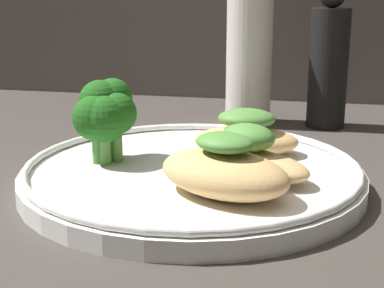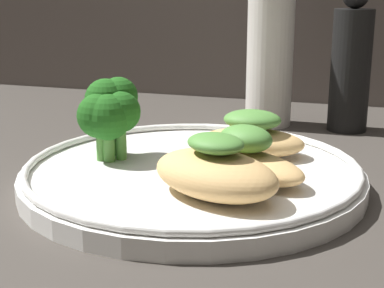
% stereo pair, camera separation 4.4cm
% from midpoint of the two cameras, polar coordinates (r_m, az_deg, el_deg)
% --- Properties ---
extents(ground_plane, '(1.80, 1.80, 0.01)m').
position_cam_midpoint_polar(ground_plane, '(0.46, 2.80, -4.76)').
color(ground_plane, '#3D3833').
extents(plate, '(0.26, 0.26, 0.02)m').
position_cam_midpoint_polar(plate, '(0.45, 2.82, -2.99)').
color(plate, white).
rests_on(plate, ground_plane).
extents(grilled_meat_front, '(0.11, 0.09, 0.04)m').
position_cam_midpoint_polar(grilled_meat_front, '(0.39, 5.54, -2.75)').
color(grilled_meat_front, tan).
rests_on(grilled_meat_front, plate).
extents(grilled_meat_middle, '(0.11, 0.09, 0.04)m').
position_cam_midpoint_polar(grilled_meat_middle, '(0.43, 8.15, -1.53)').
color(grilled_meat_middle, tan).
rests_on(grilled_meat_middle, plate).
extents(grilled_meat_back, '(0.09, 0.05, 0.04)m').
position_cam_midpoint_polar(grilled_meat_back, '(0.49, 8.43, 0.63)').
color(grilled_meat_back, tan).
rests_on(grilled_meat_back, plate).
extents(broccoli_bunch, '(0.05, 0.06, 0.06)m').
position_cam_midpoint_polar(broccoli_bunch, '(0.47, -5.30, 3.21)').
color(broccoli_bunch, '#569942').
rests_on(broccoli_bunch, plate).
extents(sauce_bottle, '(0.05, 0.05, 0.17)m').
position_cam_midpoint_polar(sauce_bottle, '(0.65, 9.56, 8.70)').
color(sauce_bottle, white).
rests_on(sauce_bottle, ground_plane).
extents(pepper_grinder, '(0.04, 0.04, 0.15)m').
position_cam_midpoint_polar(pepper_grinder, '(0.64, 17.10, 7.31)').
color(pepper_grinder, black).
rests_on(pepper_grinder, ground_plane).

